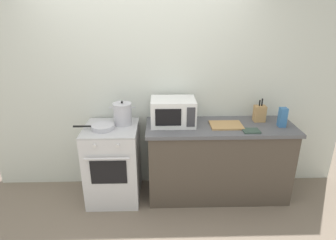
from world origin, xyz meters
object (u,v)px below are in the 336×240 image
at_px(cutting_board, 226,125).
at_px(oven_mitt, 251,131).
at_px(stock_pot, 123,114).
at_px(microwave, 173,112).
at_px(pasta_box, 283,117).
at_px(frying_pan, 102,127).
at_px(knife_block, 260,113).
at_px(stove, 113,163).

height_order(cutting_board, oven_mitt, cutting_board).
relative_size(cutting_board, oven_mitt, 2.00).
xyz_separation_m(stock_pot, microwave, (0.58, -0.02, 0.03)).
height_order(stock_pot, pasta_box, stock_pot).
distance_m(frying_pan, knife_block, 1.82).
xyz_separation_m(microwave, pasta_box, (1.22, -0.11, -0.04)).
distance_m(frying_pan, pasta_box, 2.01).
xyz_separation_m(stove, pasta_box, (1.93, -0.03, 0.57)).
bearing_deg(frying_pan, pasta_box, 0.60).
bearing_deg(oven_mitt, microwave, 164.15).
distance_m(microwave, oven_mitt, 0.88).
xyz_separation_m(cutting_board, pasta_box, (0.62, -0.03, 0.10)).
xyz_separation_m(stove, oven_mitt, (1.55, -0.16, 0.47)).
xyz_separation_m(stock_pot, frying_pan, (-0.21, -0.15, -0.10)).
height_order(stove, cutting_board, cutting_board).
height_order(stove, microwave, microwave).
bearing_deg(cutting_board, knife_block, 18.47).
bearing_deg(knife_block, frying_pan, -173.97).
xyz_separation_m(frying_pan, microwave, (0.79, 0.13, 0.12)).
relative_size(frying_pan, microwave, 0.90).
height_order(frying_pan, cutting_board, frying_pan).
bearing_deg(stock_pot, microwave, -2.05).
xyz_separation_m(stock_pot, cutting_board, (1.18, -0.10, -0.11)).
distance_m(pasta_box, oven_mitt, 0.42).
relative_size(cutting_board, knife_block, 1.29).
height_order(stove, knife_block, knife_block).
relative_size(frying_pan, oven_mitt, 2.50).
bearing_deg(stove, frying_pan, -147.87).
relative_size(stock_pot, microwave, 0.60).
height_order(cutting_board, knife_block, knife_block).
xyz_separation_m(frying_pan, oven_mitt, (1.63, -0.11, -0.02)).
bearing_deg(knife_block, cutting_board, -161.53).
height_order(microwave, pasta_box, microwave).
distance_m(frying_pan, oven_mitt, 1.63).
distance_m(stove, oven_mitt, 1.62).
bearing_deg(stove, microwave, 6.38).
xyz_separation_m(knife_block, pasta_box, (0.20, -0.17, 0.01)).
bearing_deg(cutting_board, oven_mitt, -33.97).
relative_size(frying_pan, knife_block, 1.62).
height_order(knife_block, oven_mitt, knife_block).
bearing_deg(pasta_box, frying_pan, -179.40).
xyz_separation_m(stock_pot, pasta_box, (1.80, -0.13, -0.01)).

